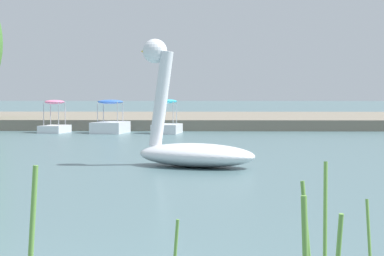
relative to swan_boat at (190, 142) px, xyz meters
name	(u,v)px	position (x,y,z in m)	size (l,w,h in m)	color
shore_bank_far	(194,119)	(-0.72, 28.46, -0.33)	(128.49, 20.07, 0.55)	slate
swan_boat	(190,142)	(0.00, 0.00, 0.00)	(3.51, 2.83, 3.20)	white
pedal_boat_cyan	(167,124)	(-1.63, 16.30, -0.16)	(1.40, 2.30, 1.61)	white
pedal_boat_blue	(110,123)	(-4.34, 16.58, -0.15)	(1.67, 2.53, 1.58)	white
pedal_boat_pink	(55,123)	(-7.04, 16.73, -0.12)	(1.31, 1.94, 1.57)	white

